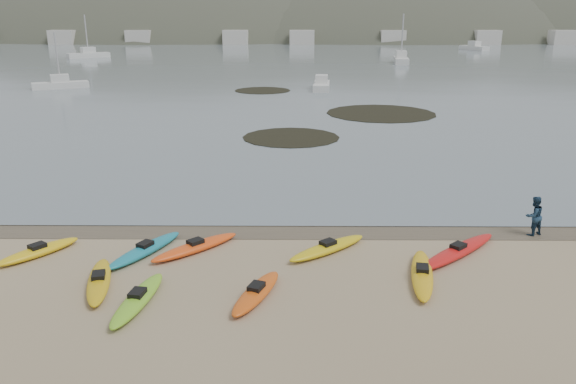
{
  "coord_description": "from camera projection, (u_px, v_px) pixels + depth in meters",
  "views": [
    {
      "loc": [
        0.18,
        -21.53,
        8.34
      ],
      "look_at": [
        0.0,
        0.0,
        1.5
      ],
      "focal_mm": 35.0,
      "sensor_mm": 36.0,
      "label": 1
    }
  ],
  "objects": [
    {
      "name": "water",
      "position": [
        292.0,
        30.0,
        308.97
      ],
      "size": [
        1200.0,
        1200.0,
        0.0
      ],
      "primitive_type": "plane",
      "color": "slate",
      "rests_on": "ground"
    },
    {
      "name": "kayaks",
      "position": [
        249.0,
        265.0,
        19.17
      ],
      "size": [
        24.5,
        8.29,
        0.34
      ],
      "color": "gold",
      "rests_on": "ground"
    },
    {
      "name": "person_east",
      "position": [
        534.0,
        216.0,
        21.97
      ],
      "size": [
        0.94,
        0.85,
        1.59
      ],
      "primitive_type": "imported",
      "rotation": [
        0.0,
        0.0,
        3.53
      ],
      "color": "navy",
      "rests_on": "ground"
    },
    {
      "name": "moored_boats",
      "position": [
        315.0,
        58.0,
        104.37
      ],
      "size": [
        91.21,
        82.1,
        1.17
      ],
      "color": "silver",
      "rests_on": "ground"
    },
    {
      "name": "wet_sand",
      "position": [
        288.0,
        229.0,
        22.76
      ],
      "size": [
        60.0,
        60.0,
        0.0
      ],
      "primitive_type": "plane",
      "color": "brown",
      "rests_on": "ground"
    },
    {
      "name": "ground",
      "position": [
        288.0,
        227.0,
        23.05
      ],
      "size": [
        600.0,
        600.0,
        0.0
      ],
      "primitive_type": "plane",
      "color": "tan",
      "rests_on": "ground"
    },
    {
      "name": "far_hills",
      "position": [
        396.0,
        81.0,
        212.42
      ],
      "size": [
        550.0,
        135.0,
        80.0
      ],
      "color": "#384235",
      "rests_on": "ground"
    },
    {
      "name": "kelp_mats",
      "position": [
        328.0,
        112.0,
        49.97
      ],
      "size": [
        19.12,
        32.03,
        0.04
      ],
      "color": "black",
      "rests_on": "water"
    },
    {
      "name": "far_town",
      "position": [
        313.0,
        37.0,
        160.59
      ],
      "size": [
        199.0,
        5.0,
        4.0
      ],
      "color": "beige",
      "rests_on": "ground"
    }
  ]
}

